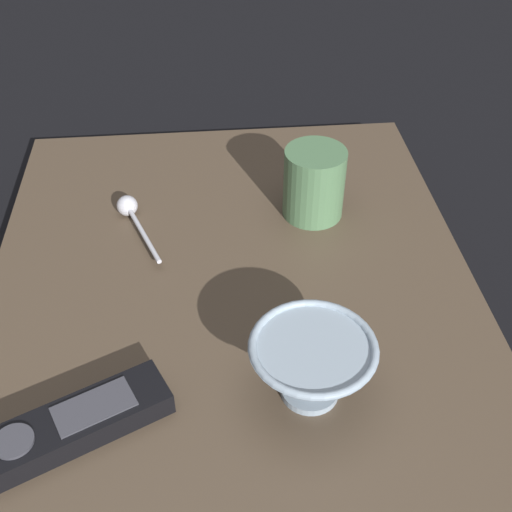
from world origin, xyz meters
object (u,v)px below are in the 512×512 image
object	(u,v)px
teaspoon	(130,210)
tv_remote_near	(72,426)
coffee_mug	(314,183)
cereal_bowl	(312,366)

from	to	relation	value
teaspoon	tv_remote_near	size ratio (longest dim) A/B	0.70
tv_remote_near	teaspoon	bearing A→B (deg)	-96.12
teaspoon	tv_remote_near	world-z (taller)	same
coffee_mug	teaspoon	xyz separation A→B (m)	(0.24, -0.01, -0.03)
coffee_mug	tv_remote_near	size ratio (longest dim) A/B	0.50
teaspoon	cereal_bowl	bearing A→B (deg)	122.40
cereal_bowl	tv_remote_near	size ratio (longest dim) A/B	0.65
cereal_bowl	coffee_mug	size ratio (longest dim) A/B	1.29
cereal_bowl	teaspoon	size ratio (longest dim) A/B	0.92
cereal_bowl	teaspoon	xyz separation A→B (m)	(0.19, -0.30, -0.03)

